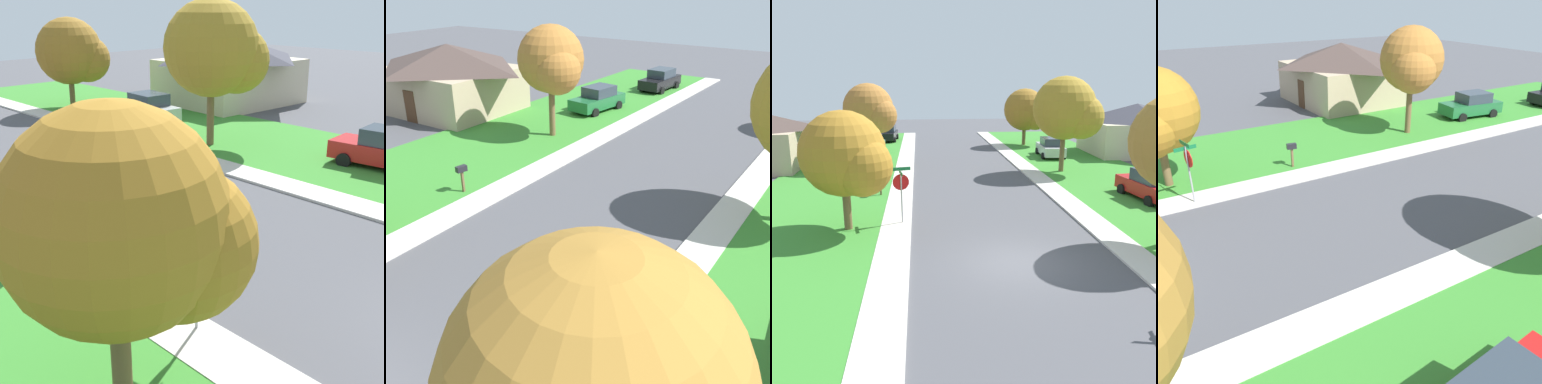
{
  "view_description": "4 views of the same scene",
  "coord_description": "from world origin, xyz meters",
  "views": [
    {
      "loc": [
        -11.16,
        -1.97,
        6.76
      ],
      "look_at": [
        -1.01,
        8.49,
        1.4
      ],
      "focal_mm": 48.64,
      "sensor_mm": 36.0,
      "label": 1
    },
    {
      "loc": [
        8.73,
        -2.51,
        8.96
      ],
      "look_at": [
        -0.03,
        10.56,
        1.4
      ],
      "focal_mm": 42.85,
      "sensor_mm": 36.0,
      "label": 2
    },
    {
      "loc": [
        -3.52,
        -14.27,
        6.65
      ],
      "look_at": [
        -1.43,
        5.23,
        1.4
      ],
      "focal_mm": 39.19,
      "sensor_mm": 36.0,
      "label": 3
    },
    {
      "loc": [
        12.3,
        2.32,
        8.13
      ],
      "look_at": [
        0.52,
        9.56,
        1.4
      ],
      "focal_mm": 38.55,
      "sensor_mm": 36.0,
      "label": 4
    }
  ],
  "objects": [
    {
      "name": "sidewalk_east",
      "position": [
        4.7,
        12.0,
        0.05
      ],
      "size": [
        1.4,
        56.0,
        0.1
      ],
      "primitive_type": "cube",
      "color": "beige",
      "rests_on": "ground"
    },
    {
      "name": "house_left_setback",
      "position": [
        -16.75,
        19.36,
        2.38
      ],
      "size": [
        9.06,
        7.87,
        4.6
      ],
      "color": "tan",
      "rests_on": "ground"
    },
    {
      "name": "tree_sidewalk_mid",
      "position": [
        -7.09,
        18.5,
        4.42
      ],
      "size": [
        4.07,
        3.79,
        6.45
      ],
      "color": "brown",
      "rests_on": "ground"
    },
    {
      "name": "lawn_west",
      "position": [
        -9.4,
        12.0,
        0.04
      ],
      "size": [
        8.0,
        56.0,
        0.08
      ],
      "primitive_type": "cube",
      "color": "#38842D",
      "rests_on": "ground"
    },
    {
      "name": "car_green_near_corner",
      "position": [
        -7.98,
        24.93,
        0.87
      ],
      "size": [
        2.45,
        4.5,
        1.76
      ],
      "color": "#1E6033",
      "rests_on": "ground"
    },
    {
      "name": "mailbox",
      "position": [
        -5.87,
        10.04,
        1.01
      ],
      "size": [
        0.32,
        0.52,
        1.31
      ],
      "color": "brown",
      "rests_on": "ground"
    },
    {
      "name": "car_black_behind_trees",
      "position": [
        -7.01,
        33.33,
        0.87
      ],
      "size": [
        2.22,
        4.39,
        1.76
      ],
      "color": "black",
      "rests_on": "ground"
    },
    {
      "name": "sidewalk_west",
      "position": [
        -4.7,
        12.0,
        0.05
      ],
      "size": [
        1.4,
        56.0,
        0.1
      ],
      "primitive_type": "cube",
      "color": "beige",
      "rests_on": "ground"
    }
  ]
}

